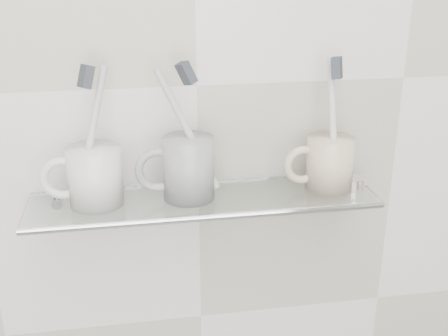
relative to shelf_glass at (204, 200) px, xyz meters
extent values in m
plane|color=silver|center=(0.00, 0.06, 0.15)|extent=(2.50, 0.00, 2.50)
cube|color=silver|center=(0.00, 0.00, 0.00)|extent=(0.50, 0.12, 0.01)
cylinder|color=silver|center=(0.00, -0.06, 0.00)|extent=(0.50, 0.01, 0.01)
cylinder|color=silver|center=(-0.21, 0.05, -0.01)|extent=(0.02, 0.03, 0.02)
cylinder|color=silver|center=(0.21, 0.05, -0.01)|extent=(0.02, 0.03, 0.02)
cylinder|color=silver|center=(-0.15, 0.00, 0.05)|extent=(0.09, 0.09, 0.08)
torus|color=silver|center=(-0.19, 0.00, 0.05)|extent=(0.06, 0.01, 0.06)
cylinder|color=#B9B9B9|center=(-0.15, 0.00, 0.10)|extent=(0.06, 0.05, 0.18)
cube|color=#2D3238|center=(-0.15, 0.00, 0.19)|extent=(0.03, 0.03, 0.03)
cylinder|color=white|center=(-0.02, 0.00, 0.05)|extent=(0.08, 0.08, 0.09)
torus|color=white|center=(-0.06, 0.00, 0.05)|extent=(0.07, 0.01, 0.07)
cylinder|color=#B1B4BF|center=(-0.02, 0.00, 0.10)|extent=(0.09, 0.02, 0.18)
cube|color=#2D3238|center=(-0.02, 0.00, 0.19)|extent=(0.03, 0.03, 0.04)
cylinder|color=beige|center=(0.19, 0.00, 0.04)|extent=(0.09, 0.09, 0.08)
torus|color=beige|center=(0.15, 0.00, 0.04)|extent=(0.06, 0.01, 0.06)
cylinder|color=silver|center=(0.19, 0.00, 0.10)|extent=(0.03, 0.04, 0.19)
cube|color=#2D3238|center=(0.19, 0.00, 0.19)|extent=(0.02, 0.03, 0.03)
cylinder|color=silver|center=(0.23, 0.00, 0.01)|extent=(0.03, 0.03, 0.01)
camera|label=1|loc=(-0.09, -0.73, 0.34)|focal=45.00mm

